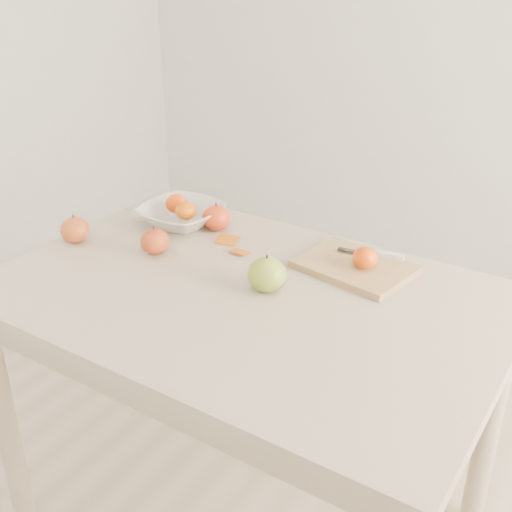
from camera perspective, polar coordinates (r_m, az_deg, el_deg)
The scene contains 13 objects.
table at distance 1.56m, azimuth -1.01°, elevation -6.24°, with size 1.20×0.80×0.75m.
cutting_board at distance 1.62m, azimuth 8.75°, elevation -0.93°, with size 0.27×0.20×0.02m, color tan.
board_tangerine at distance 1.59m, azimuth 9.66°, elevation -0.16°, with size 0.06×0.06×0.05m, color #DA6007.
fruit_bowl at distance 1.87m, azimuth -6.65°, elevation 3.62°, with size 0.23×0.23×0.06m, color silver.
bowl_tangerine_near at distance 1.88m, azimuth -7.10°, elevation 4.67°, with size 0.06×0.06×0.06m, color #CE3807.
bowl_tangerine_far at distance 1.83m, azimuth -6.26°, elevation 4.02°, with size 0.06×0.06×0.05m, color #E05B07.
orange_peel_a at distance 1.76m, azimuth -2.59°, elevation 1.30°, with size 0.06×0.04×0.00m, color #CF600E.
orange_peel_b at distance 1.69m, azimuth -1.49°, elevation 0.30°, with size 0.04×0.04×0.00m, color #C5560D.
paring_knife at distance 1.66m, azimuth 11.28°, elevation 0.10°, with size 0.17×0.06×0.01m.
apple_green at distance 1.50m, azimuth 0.97°, elevation -1.63°, with size 0.09×0.09×0.08m, color #608A1D.
apple_red_d at distance 1.81m, azimuth -15.79°, elevation 2.27°, with size 0.08×0.08×0.07m, color #9D2310.
apple_red_a at distance 1.82m, azimuth -3.54°, elevation 3.42°, with size 0.08×0.08×0.07m, color #9C1B0E.
apple_red_b at distance 1.70m, azimuth -8.98°, elevation 1.32°, with size 0.08×0.08×0.07m, color maroon.
Camera 1 is at (0.75, -1.09, 1.49)m, focal length 45.00 mm.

